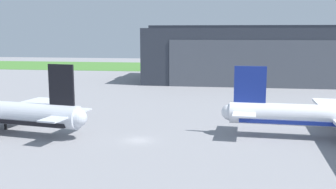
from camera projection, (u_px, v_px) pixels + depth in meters
name	position (u px, v px, depth m)	size (l,w,h in m)	color
ground_plane	(138.00, 140.00, 70.27)	(440.00, 440.00, 0.00)	gray
grass_field_strip	(197.00, 67.00, 218.11)	(440.00, 56.00, 0.08)	#457D32
maintenance_hangar	(261.00, 55.00, 154.75)	(88.30, 41.31, 21.88)	#2D333D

